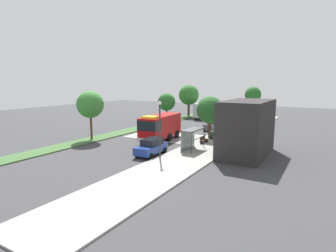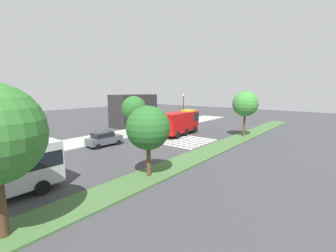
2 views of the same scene
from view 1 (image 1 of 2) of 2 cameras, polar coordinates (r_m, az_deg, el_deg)
ground_plane at (r=42.65m, az=0.68°, el=-1.60°), size 120.00×120.00×0.00m
sidewalk at (r=39.20m, az=11.44°, el=-2.64°), size 60.00×5.61×0.14m
median_strip at (r=46.54m, az=-6.94°, el=-0.68°), size 60.00×3.00×0.14m
crosswalk at (r=40.81m, az=-0.84°, el=-2.09°), size 6.75×10.13×0.01m
fire_truck at (r=37.02m, az=-1.74°, el=-0.05°), size 8.51×3.45×3.70m
parked_car_west at (r=46.42m, az=9.46°, el=0.28°), size 4.50×2.12×1.75m
parked_car_mid at (r=30.14m, az=-3.49°, el=-4.35°), size 4.49×2.20×1.82m
transit_bus at (r=62.40m, az=8.42°, el=3.60°), size 11.14×2.99×3.43m
bus_stop_shelter at (r=31.88m, az=4.71°, el=-1.85°), size 3.50×1.40×2.46m
bench_near_shelter at (r=35.72m, az=7.46°, el=-2.82°), size 1.60×0.50×0.90m
bench_west_of_shelter at (r=38.75m, az=9.41°, el=-1.93°), size 1.60×0.50×0.90m
street_lamp at (r=27.75m, az=-1.72°, el=0.21°), size 0.36×0.36×5.90m
storefront_building at (r=30.88m, az=16.16°, el=-0.43°), size 8.67×5.14×6.02m
sidewalk_tree_far_west at (r=61.85m, az=17.34°, el=6.22°), size 3.44×3.44×6.90m
sidewalk_tree_west at (r=38.58m, az=8.76°, el=3.33°), size 3.79×3.79×5.89m
median_tree_far_west at (r=63.41m, az=4.37°, el=6.49°), size 4.64×4.64×7.26m
median_tree_west at (r=54.71m, az=-0.29°, el=5.03°), size 3.49×3.49×5.65m
median_tree_center at (r=38.70m, az=-15.96°, el=4.31°), size 3.68×3.68×6.64m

